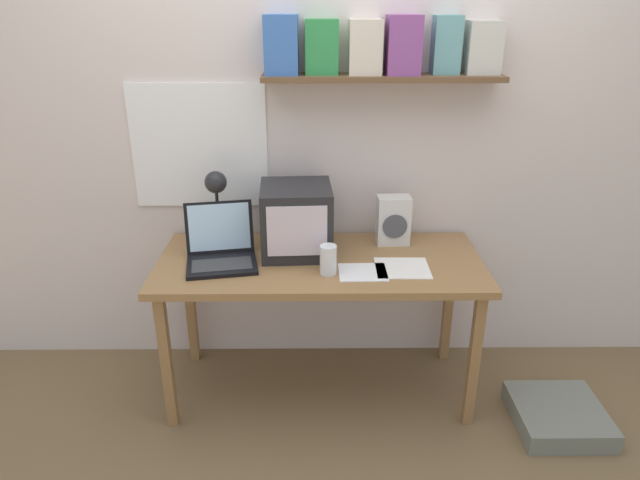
# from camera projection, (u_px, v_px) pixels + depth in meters

# --- Properties ---
(ground_plane) EXTENTS (12.00, 12.00, 0.00)m
(ground_plane) POSITION_uv_depth(u_px,v_px,m) (320.00, 387.00, 2.91)
(ground_plane) COLOR brown
(back_wall) EXTENTS (5.60, 0.24, 2.60)m
(back_wall) POSITION_uv_depth(u_px,v_px,m) (321.00, 116.00, 2.74)
(back_wall) COLOR silver
(back_wall) RESTS_ON ground_plane
(corner_desk) EXTENTS (1.50, 0.65, 0.72)m
(corner_desk) POSITION_uv_depth(u_px,v_px,m) (320.00, 273.00, 2.66)
(corner_desk) COLOR olive
(corner_desk) RESTS_ON ground_plane
(crt_monitor) EXTENTS (0.34, 0.35, 0.32)m
(crt_monitor) POSITION_uv_depth(u_px,v_px,m) (296.00, 220.00, 2.66)
(crt_monitor) COLOR #232326
(crt_monitor) RESTS_ON corner_desk
(laptop) EXTENTS (0.36, 0.34, 0.25)m
(laptop) POSITION_uv_depth(u_px,v_px,m) (221.00, 248.00, 2.60)
(laptop) COLOR black
(laptop) RESTS_ON corner_desk
(desk_lamp) EXTENTS (0.14, 0.18, 0.38)m
(desk_lamp) POSITION_uv_depth(u_px,v_px,m) (217.00, 196.00, 2.67)
(desk_lamp) COLOR #232326
(desk_lamp) RESTS_ON corner_desk
(juice_glass) EXTENTS (0.07, 0.07, 0.13)m
(juice_glass) POSITION_uv_depth(u_px,v_px,m) (328.00, 261.00, 2.48)
(juice_glass) COLOR white
(juice_glass) RESTS_ON corner_desk
(space_heater) EXTENTS (0.16, 0.11, 0.24)m
(space_heater) POSITION_uv_depth(u_px,v_px,m) (393.00, 220.00, 2.77)
(space_heater) COLOR silver
(space_heater) RESTS_ON corner_desk
(printed_handout) EXTENTS (0.24, 0.22, 0.00)m
(printed_handout) POSITION_uv_depth(u_px,v_px,m) (402.00, 268.00, 2.55)
(printed_handout) COLOR white
(printed_handout) RESTS_ON corner_desk
(loose_paper_near_monitor) EXTENTS (0.21, 0.18, 0.00)m
(loose_paper_near_monitor) POSITION_uv_depth(u_px,v_px,m) (363.00, 272.00, 2.51)
(loose_paper_near_monitor) COLOR white
(loose_paper_near_monitor) RESTS_ON corner_desk
(floor_cushion) EXTENTS (0.40, 0.40, 0.10)m
(floor_cushion) POSITION_uv_depth(u_px,v_px,m) (558.00, 416.00, 2.64)
(floor_cushion) COLOR slate
(floor_cushion) RESTS_ON ground_plane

